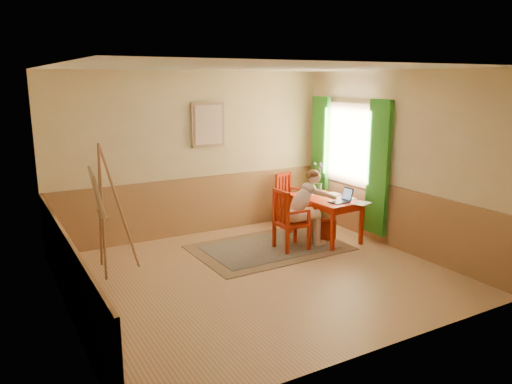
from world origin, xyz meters
TOP-DOWN VIEW (x-y plane):
  - room at (0.00, 0.00)m, footprint 5.04×4.54m
  - wainscot at (0.00, 0.80)m, footprint 5.00×4.50m
  - window at (2.42, 1.10)m, footprint 0.12×2.01m
  - wall_portrait at (0.25, 2.20)m, footprint 0.60×0.05m
  - rug at (0.70, 0.91)m, footprint 2.43×1.65m
  - table at (1.76, 0.86)m, footprint 0.79×1.24m
  - chair_left at (0.93, 0.68)m, footprint 0.46×0.44m
  - chair_back at (1.75, 1.93)m, footprint 0.53×0.54m
  - figure at (1.22, 0.68)m, footprint 0.93×0.41m
  - laptop at (1.82, 0.49)m, footprint 0.38×0.24m
  - papers at (1.90, 0.76)m, footprint 0.83×1.22m
  - vase at (1.99, 1.34)m, footprint 0.18×0.25m
  - wastebasket at (1.80, 0.83)m, footprint 0.38×0.38m
  - easel at (-1.84, 1.20)m, footprint 0.65×0.82m

SIDE VIEW (x-z plane):
  - rug at x=0.70m, z-range 0.00..0.02m
  - wastebasket at x=1.80m, z-range 0.00..0.33m
  - chair_back at x=1.75m, z-range 0.00..0.95m
  - chair_left at x=0.93m, z-range 0.00..0.99m
  - wainscot at x=0.00m, z-range 0.00..1.00m
  - table at x=1.76m, z-range 0.27..0.99m
  - figure at x=1.22m, z-range 0.06..1.33m
  - papers at x=1.90m, z-range 0.72..0.73m
  - laptop at x=1.82m, z-range 0.65..0.88m
  - vase at x=1.99m, z-range 0.70..1.21m
  - easel at x=-1.84m, z-range 0.17..2.00m
  - window at x=2.42m, z-range 0.25..2.45m
  - room at x=0.00m, z-range -0.02..2.82m
  - wall_portrait at x=0.25m, z-range 1.52..2.28m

